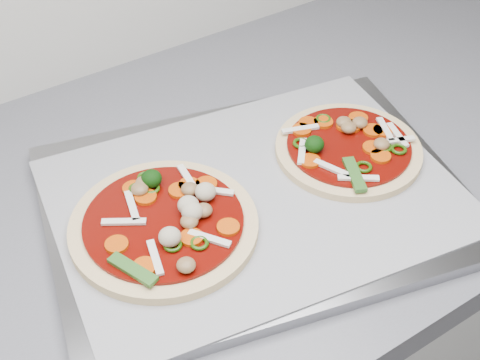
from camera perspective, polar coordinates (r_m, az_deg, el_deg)
base_cabinet at (r=1.40m, az=15.66°, el=-6.87°), size 3.60×0.60×0.86m
baking_tray at (r=0.78m, az=1.30°, el=-1.70°), size 0.55×0.46×0.02m
parchment at (r=0.78m, az=1.31°, el=-1.24°), size 0.50×0.40×0.00m
pizza_left at (r=0.74m, az=-6.36°, el=-3.60°), size 0.29×0.29×0.04m
pizza_right at (r=0.84m, az=9.21°, el=2.80°), size 0.24×0.24×0.03m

